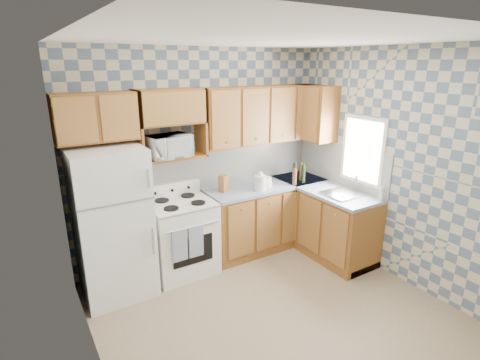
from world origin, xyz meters
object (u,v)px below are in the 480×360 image
microwave (169,146)px  electric_kettle (260,183)px  stove_body (182,238)px  refrigerator (112,223)px

microwave → electric_kettle: (1.12, -0.25, -0.56)m
microwave → electric_kettle: bearing=-19.8°
microwave → electric_kettle: 1.28m
stove_body → microwave: microwave is taller
refrigerator → electric_kettle: bearing=-3.4°
refrigerator → microwave: 1.07m
microwave → refrigerator: bearing=-176.3°
refrigerator → electric_kettle: size_ratio=8.62×
refrigerator → stove_body: size_ratio=1.87×
stove_body → microwave: (-0.05, 0.12, 1.13)m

